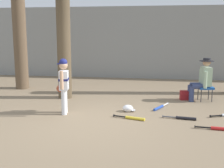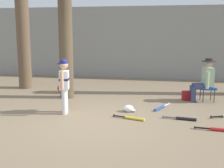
{
  "view_description": "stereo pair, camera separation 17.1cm",
  "coord_description": "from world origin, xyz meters",
  "px_view_note": "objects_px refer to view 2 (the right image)",
  "views": [
    {
      "loc": [
        1.33,
        -5.87,
        1.91
      ],
      "look_at": [
        0.31,
        0.51,
        0.75
      ],
      "focal_mm": 46.76,
      "sensor_mm": 36.0,
      "label": 1
    },
    {
      "loc": [
        1.5,
        -5.84,
        1.91
      ],
      "look_at": [
        0.31,
        0.51,
        0.75
      ],
      "focal_mm": 46.76,
      "sensor_mm": 36.0,
      "label": 2
    }
  ],
  "objects_px": {
    "handbag_beside_stool": "(188,96)",
    "bat_blue_youth": "(161,108)",
    "seated_spectator": "(204,79)",
    "bat_black_composite": "(183,119)",
    "young_ballplayer": "(64,82)",
    "tree_far_left": "(22,12)",
    "bat_red_barrel": "(219,130)",
    "folding_stool": "(207,89)",
    "batting_helmet_white": "(128,109)",
    "tree_near_player": "(65,17)",
    "bat_yellow_trainer": "(132,118)"
  },
  "relations": [
    {
      "from": "bat_yellow_trainer",
      "to": "batting_helmet_white",
      "type": "xyz_separation_m",
      "value": [
        -0.17,
        0.64,
        0.04
      ]
    },
    {
      "from": "young_ballplayer",
      "to": "seated_spectator",
      "type": "relative_size",
      "value": 1.09
    },
    {
      "from": "tree_near_player",
      "to": "bat_black_composite",
      "type": "relative_size",
      "value": 7.0
    },
    {
      "from": "tree_far_left",
      "to": "bat_red_barrel",
      "type": "bearing_deg",
      "value": -30.82
    },
    {
      "from": "handbag_beside_stool",
      "to": "batting_helmet_white",
      "type": "bearing_deg",
      "value": -135.0
    },
    {
      "from": "folding_stool",
      "to": "seated_spectator",
      "type": "bearing_deg",
      "value": -171.35
    },
    {
      "from": "seated_spectator",
      "to": "bat_black_composite",
      "type": "bearing_deg",
      "value": -108.59
    },
    {
      "from": "tree_near_player",
      "to": "seated_spectator",
      "type": "height_order",
      "value": "tree_near_player"
    },
    {
      "from": "seated_spectator",
      "to": "bat_blue_youth",
      "type": "relative_size",
      "value": 1.6
    },
    {
      "from": "tree_near_player",
      "to": "young_ballplayer",
      "type": "distance_m",
      "value": 2.31
    },
    {
      "from": "bat_yellow_trainer",
      "to": "young_ballplayer",
      "type": "bearing_deg",
      "value": 171.76
    },
    {
      "from": "bat_yellow_trainer",
      "to": "bat_black_composite",
      "type": "height_order",
      "value": "same"
    },
    {
      "from": "young_ballplayer",
      "to": "bat_blue_youth",
      "type": "distance_m",
      "value": 2.48
    },
    {
      "from": "folding_stool",
      "to": "seated_spectator",
      "type": "height_order",
      "value": "seated_spectator"
    },
    {
      "from": "folding_stool",
      "to": "bat_red_barrel",
      "type": "distance_m",
      "value": 2.56
    },
    {
      "from": "young_ballplayer",
      "to": "batting_helmet_white",
      "type": "bearing_deg",
      "value": 15.12
    },
    {
      "from": "bat_black_composite",
      "to": "handbag_beside_stool",
      "type": "bearing_deg",
      "value": 83.25
    },
    {
      "from": "tree_far_left",
      "to": "bat_blue_youth",
      "type": "bearing_deg",
      "value": -23.18
    },
    {
      "from": "handbag_beside_stool",
      "to": "bat_blue_youth",
      "type": "distance_m",
      "value": 1.35
    },
    {
      "from": "folding_stool",
      "to": "bat_blue_youth",
      "type": "height_order",
      "value": "folding_stool"
    },
    {
      "from": "folding_stool",
      "to": "bat_blue_youth",
      "type": "xyz_separation_m",
      "value": [
        -1.25,
        -1.06,
        -0.33
      ]
    },
    {
      "from": "seated_spectator",
      "to": "bat_blue_youth",
      "type": "bearing_deg",
      "value": -137.89
    },
    {
      "from": "seated_spectator",
      "to": "handbag_beside_stool",
      "type": "height_order",
      "value": "seated_spectator"
    },
    {
      "from": "bat_red_barrel",
      "to": "bat_black_composite",
      "type": "bearing_deg",
      "value": 136.34
    },
    {
      "from": "young_ballplayer",
      "to": "bat_red_barrel",
      "type": "xyz_separation_m",
      "value": [
        3.4,
        -0.68,
        -0.71
      ]
    },
    {
      "from": "bat_red_barrel",
      "to": "batting_helmet_white",
      "type": "height_order",
      "value": "batting_helmet_white"
    },
    {
      "from": "bat_red_barrel",
      "to": "bat_black_composite",
      "type": "distance_m",
      "value": 0.9
    },
    {
      "from": "young_ballplayer",
      "to": "seated_spectator",
      "type": "xyz_separation_m",
      "value": [
        3.39,
        1.83,
        -0.1
      ]
    },
    {
      "from": "handbag_beside_stool",
      "to": "batting_helmet_white",
      "type": "distance_m",
      "value": 2.14
    },
    {
      "from": "tree_near_player",
      "to": "bat_yellow_trainer",
      "type": "xyz_separation_m",
      "value": [
        2.15,
        -1.85,
        -2.28
      ]
    },
    {
      "from": "handbag_beside_stool",
      "to": "tree_far_left",
      "type": "xyz_separation_m",
      "value": [
        -5.39,
        0.87,
        2.41
      ]
    },
    {
      "from": "tree_far_left",
      "to": "young_ballplayer",
      "type": "bearing_deg",
      "value": -49.14
    },
    {
      "from": "young_ballplayer",
      "to": "folding_stool",
      "type": "xyz_separation_m",
      "value": [
        3.49,
        1.85,
        -0.38
      ]
    },
    {
      "from": "tree_near_player",
      "to": "batting_helmet_white",
      "type": "bearing_deg",
      "value": -31.6
    },
    {
      "from": "batting_helmet_white",
      "to": "bat_red_barrel",
      "type": "bearing_deg",
      "value": -29.37
    },
    {
      "from": "bat_yellow_trainer",
      "to": "tree_far_left",
      "type": "bearing_deg",
      "value": 143.31
    },
    {
      "from": "bat_blue_youth",
      "to": "bat_red_barrel",
      "type": "bearing_deg",
      "value": -51.77
    },
    {
      "from": "tree_near_player",
      "to": "bat_blue_youth",
      "type": "distance_m",
      "value": 3.66
    },
    {
      "from": "bat_blue_youth",
      "to": "tree_far_left",
      "type": "bearing_deg",
      "value": 156.82
    },
    {
      "from": "seated_spectator",
      "to": "bat_black_composite",
      "type": "relative_size",
      "value": 1.63
    },
    {
      "from": "handbag_beside_stool",
      "to": "bat_blue_youth",
      "type": "bearing_deg",
      "value": -123.79
    },
    {
      "from": "bat_yellow_trainer",
      "to": "folding_stool",
      "type": "bearing_deg",
      "value": 48.56
    },
    {
      "from": "tree_far_left",
      "to": "bat_black_composite",
      "type": "xyz_separation_m",
      "value": [
        5.16,
        -2.85,
        -2.51
      ]
    },
    {
      "from": "young_ballplayer",
      "to": "tree_far_left",
      "type": "height_order",
      "value": "tree_far_left"
    },
    {
      "from": "young_ballplayer",
      "to": "bat_yellow_trainer",
      "type": "distance_m",
      "value": 1.81
    },
    {
      "from": "tree_near_player",
      "to": "seated_spectator",
      "type": "xyz_separation_m",
      "value": [
        3.89,
        0.22,
        -1.68
      ]
    },
    {
      "from": "folding_stool",
      "to": "bat_yellow_trainer",
      "type": "xyz_separation_m",
      "value": [
        -1.84,
        -2.09,
        -0.33
      ]
    },
    {
      "from": "tree_near_player",
      "to": "bat_blue_youth",
      "type": "relative_size",
      "value": 6.87
    },
    {
      "from": "tree_far_left",
      "to": "bat_black_composite",
      "type": "distance_m",
      "value": 6.4
    },
    {
      "from": "tree_near_player",
      "to": "bat_yellow_trainer",
      "type": "height_order",
      "value": "tree_near_player"
    }
  ]
}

